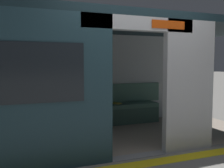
{
  "coord_description": "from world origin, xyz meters",
  "views": [
    {
      "loc": [
        1.78,
        3.44,
        1.41
      ],
      "look_at": [
        -0.03,
        -1.15,
        1.01
      ],
      "focal_mm": 42.05,
      "sensor_mm": 36.0,
      "label": 1
    }
  ],
  "objects_px": {
    "bench_seat": "(96,111)",
    "person_seated": "(100,96)",
    "handbag": "(78,102)",
    "train_car": "(109,61)",
    "grab_pole_door": "(105,87)",
    "book": "(116,103)"
  },
  "relations": [
    {
      "from": "bench_seat",
      "to": "person_seated",
      "type": "height_order",
      "value": "person_seated"
    },
    {
      "from": "handbag",
      "to": "person_seated",
      "type": "bearing_deg",
      "value": 163.71
    },
    {
      "from": "train_car",
      "to": "grab_pole_door",
      "type": "distance_m",
      "value": 0.88
    },
    {
      "from": "bench_seat",
      "to": "book",
      "type": "height_order",
      "value": "book"
    },
    {
      "from": "train_car",
      "to": "book",
      "type": "distance_m",
      "value": 1.52
    },
    {
      "from": "train_car",
      "to": "grab_pole_door",
      "type": "relative_size",
      "value": 3.12
    },
    {
      "from": "train_car",
      "to": "person_seated",
      "type": "distance_m",
      "value": 1.17
    },
    {
      "from": "train_car",
      "to": "grab_pole_door",
      "type": "height_order",
      "value": "train_car"
    },
    {
      "from": "train_car",
      "to": "handbag",
      "type": "xyz_separation_m",
      "value": [
        0.32,
        -1.01,
        -0.89
      ]
    },
    {
      "from": "bench_seat",
      "to": "person_seated",
      "type": "xyz_separation_m",
      "value": [
        -0.08,
        0.05,
        0.33
      ]
    },
    {
      "from": "grab_pole_door",
      "to": "train_car",
      "type": "bearing_deg",
      "value": -115.24
    },
    {
      "from": "handbag",
      "to": "grab_pole_door",
      "type": "bearing_deg",
      "value": 89.68
    },
    {
      "from": "handbag",
      "to": "book",
      "type": "xyz_separation_m",
      "value": [
        -0.9,
        -0.01,
        -0.07
      ]
    },
    {
      "from": "book",
      "to": "handbag",
      "type": "bearing_deg",
      "value": -25.37
    },
    {
      "from": "bench_seat",
      "to": "handbag",
      "type": "distance_m",
      "value": 0.43
    },
    {
      "from": "handbag",
      "to": "book",
      "type": "height_order",
      "value": "handbag"
    },
    {
      "from": "train_car",
      "to": "book",
      "type": "relative_size",
      "value": 29.09
    },
    {
      "from": "person_seated",
      "to": "handbag",
      "type": "relative_size",
      "value": 4.56
    },
    {
      "from": "person_seated",
      "to": "book",
      "type": "xyz_separation_m",
      "value": [
        -0.44,
        -0.15,
        -0.21
      ]
    },
    {
      "from": "bench_seat",
      "to": "book",
      "type": "relative_size",
      "value": 13.81
    },
    {
      "from": "grab_pole_door",
      "to": "book",
      "type": "bearing_deg",
      "value": -117.63
    },
    {
      "from": "train_car",
      "to": "handbag",
      "type": "height_order",
      "value": "train_car"
    }
  ]
}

